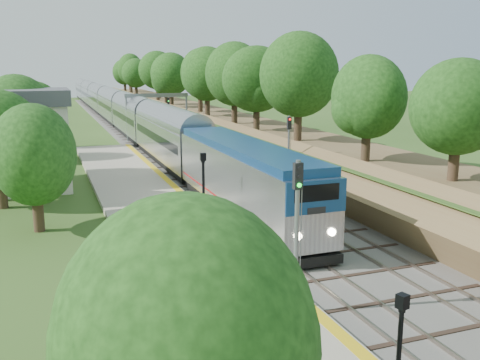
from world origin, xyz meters
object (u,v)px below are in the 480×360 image
object	(u,v)px
station_building	(15,140)
lamppost_far	(204,200)
signal_farside	(289,145)
signal_gantry	(157,104)
signal_platform	(297,219)
train	(113,108)

from	to	relation	value
station_building	lamppost_far	distance (m)	20.46
station_building	signal_farside	world-z (taller)	station_building
station_building	signal_gantry	world-z (taller)	station_building
signal_gantry	lamppost_far	world-z (taller)	signal_gantry
lamppost_far	signal_farside	xyz separation A→B (m)	(9.92, 9.93, 1.20)
signal_platform	station_building	bearing A→B (deg)	111.92
station_building	signal_farside	bearing A→B (deg)	-20.83
train	signal_platform	xyz separation A→B (m)	(-2.90, -78.32, 1.64)
lamppost_far	signal_platform	size ratio (longest dim) A/B	0.80
train	lamppost_far	xyz separation A→B (m)	(-3.72, -68.36, 0.10)
train	lamppost_far	size ratio (longest dim) A/B	31.83
lamppost_far	signal_platform	xyz separation A→B (m)	(0.82, -9.96, 1.54)
signal_farside	signal_platform	bearing A→B (deg)	-114.58
signal_gantry	signal_farside	world-z (taller)	signal_gantry
station_building	train	bearing A→B (deg)	74.58
signal_farside	lamppost_far	bearing A→B (deg)	-134.97
station_building	lamppost_far	size ratio (longest dim) A/B	1.81
signal_platform	train	bearing A→B (deg)	87.88
lamppost_far	signal_farside	world-z (taller)	signal_farside
signal_gantry	signal_farside	distance (m)	32.91
lamppost_far	train	bearing A→B (deg)	86.88
signal_platform	signal_farside	xyz separation A→B (m)	(9.10, 19.89, -0.34)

